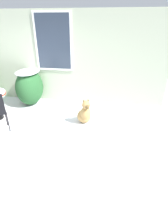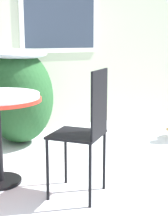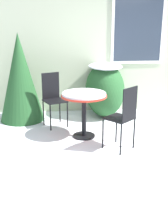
# 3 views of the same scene
# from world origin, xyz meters

# --- Properties ---
(ground_plane) EXTENTS (16.00, 16.00, 0.00)m
(ground_plane) POSITION_xyz_m (0.00, 0.00, 0.00)
(ground_plane) COLOR white
(house_wall) EXTENTS (8.00, 0.10, 2.81)m
(house_wall) POSITION_xyz_m (0.03, 2.20, 1.44)
(house_wall) COLOR #B2BC9E
(house_wall) RESTS_ON ground_plane
(shrub_left) EXTENTS (0.82, 1.09, 1.14)m
(shrub_left) POSITION_xyz_m (-0.30, 1.74, 0.60)
(shrub_left) COLOR #235128
(shrub_left) RESTS_ON ground_plane
(dog) EXTENTS (0.52, 0.61, 0.71)m
(dog) POSITION_xyz_m (1.67, 0.77, 0.27)
(dog) COLOR tan
(dog) RESTS_ON ground_plane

